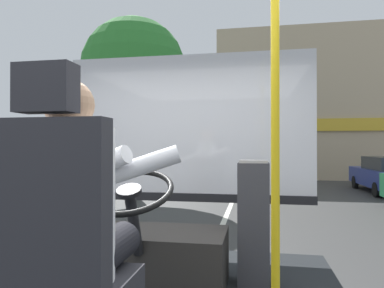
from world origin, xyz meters
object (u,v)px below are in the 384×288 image
Objects in this scene: driver_seat at (61,261)px; steering_console at (150,255)px; handrail_pole at (275,128)px; fare_box at (253,222)px; bus_driver at (75,205)px.

steering_console is (0.00, 1.18, -0.34)m from driver_seat.
steering_console is at bearing 90.00° from driver_seat.
fare_box is at bearing 98.20° from handrail_pole.
bus_driver is 1.03m from handrail_pole.
bus_driver is 0.91× the size of fare_box.
steering_console is 1.38m from handrail_pole.
steering_console is 0.80m from fare_box.
bus_driver is at bearing -90.00° from steering_console.
handrail_pole reaches higher than bus_driver.
driver_seat reaches higher than bus_driver.
handrail_pole reaches higher than driver_seat.
steering_console is at bearing -166.95° from fare_box.
steering_console is (0.00, 1.08, -0.54)m from bus_driver.
driver_seat is 0.59× the size of handrail_pole.
handrail_pole is at bearing -35.99° from steering_console.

